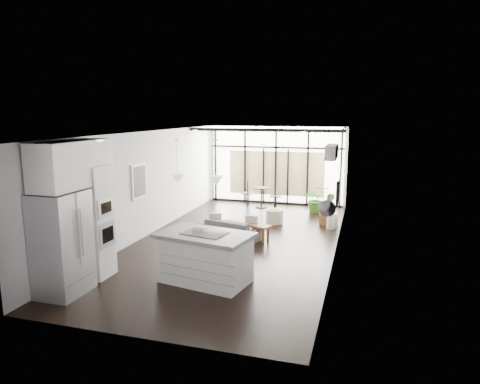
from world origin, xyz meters
The scene contains 27 objects.
floor centered at (0.00, 0.00, 0.00)m, with size 5.00×10.00×0.00m, color black.
ceiling centered at (0.00, 0.00, 2.80)m, with size 5.00×10.00×0.00m, color white.
wall_left centered at (-2.50, 0.00, 1.40)m, with size 0.02×10.00×2.80m, color silver.
wall_right centered at (2.50, 0.00, 1.40)m, with size 0.02×10.00×2.80m, color silver.
wall_back centered at (0.00, 5.00, 1.40)m, with size 5.00×0.02×2.80m, color silver.
wall_front centered at (0.00, -5.00, 1.40)m, with size 5.00×0.02×2.80m, color silver.
glazing centered at (0.00, 4.88, 1.40)m, with size 5.00×0.20×2.80m, color black.
skylight centered at (0.00, 4.00, 2.77)m, with size 4.70×1.90×0.06m, color white.
neighbour_building centered at (0.00, 4.95, 1.10)m, with size 3.50×0.02×1.60m, color #CFB585.
island centered at (0.17, -2.70, 0.49)m, with size 1.80×1.07×0.98m, color white.
cooktop centered at (0.17, -2.70, 0.99)m, with size 0.82×0.55×0.01m, color black.
fridge centered at (-2.12, -3.95, 0.95)m, with size 0.74×0.92×1.90m, color #A7A8AD.
appliance_column centered at (-2.07, -3.05, 1.13)m, with size 0.59×0.61×2.27m, color white.
upper_cabinets centered at (-2.12, -3.50, 2.35)m, with size 0.62×1.75×0.86m, color white.
pendant_left centered at (-0.40, -2.65, 2.02)m, with size 0.26×0.26×0.18m, color white.
pendant_right centered at (0.40, -2.65, 2.02)m, with size 0.26×0.26×0.18m, color white.
sofa centered at (-0.26, 0.33, 0.33)m, with size 1.68×0.49×0.66m, color #4F4F52.
console_bench centered at (0.19, 0.31, 0.22)m, with size 1.34×0.33×0.43m, color brown.
pouf centered at (0.55, 2.11, 0.21)m, with size 0.52×0.52×0.41m, color beige.
crate centered at (2.12, 2.45, 0.18)m, with size 0.48×0.48×0.36m, color brown.
plant_tall centered at (1.60, 3.85, 0.36)m, with size 0.82×0.91×0.71m, color #305F21.
plant_crate centered at (2.12, 2.45, 0.49)m, with size 0.33×0.59×0.26m, color #305F21.
milk_can centered at (2.25, 1.98, 0.27)m, with size 0.28×0.28×0.55m, color silver.
bistro_set centered at (-0.34, 4.10, 0.35)m, with size 1.48×0.59×0.71m, color black.
tv centered at (2.46, 1.00, 1.30)m, with size 0.05×1.10×0.65m, color black.
ac_unit centered at (2.38, -0.80, 2.45)m, with size 0.22×0.90×0.30m, color silver.
framed_art centered at (-2.47, -0.50, 1.55)m, with size 0.04×0.70×0.90m, color black.
Camera 1 is at (3.07, -10.17, 3.30)m, focal length 32.00 mm.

